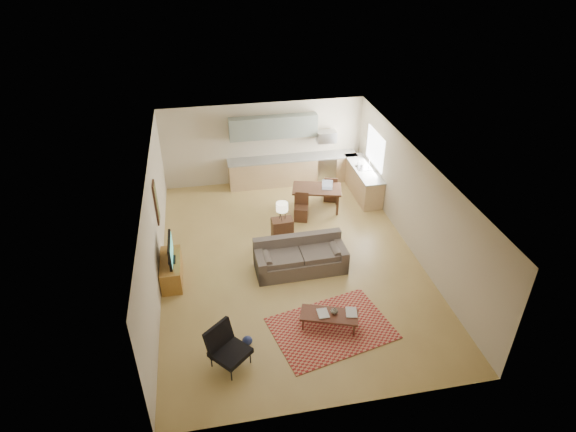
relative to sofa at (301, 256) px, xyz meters
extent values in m
plane|color=tan|center=(-0.18, 0.45, -0.41)|extent=(9.00, 9.00, 0.00)
plane|color=white|center=(-0.18, 0.45, 2.29)|extent=(9.00, 9.00, 0.00)
plane|color=beige|center=(-0.18, 4.95, 0.94)|extent=(6.50, 0.00, 6.50)
plane|color=beige|center=(-0.18, -4.05, 0.94)|extent=(6.50, 0.00, 6.50)
plane|color=beige|center=(-3.43, 0.45, 0.94)|extent=(0.00, 9.00, 9.00)
plane|color=beige|center=(3.07, 0.45, 0.94)|extent=(0.00, 9.00, 9.00)
cube|color=#A5A8AD|center=(1.82, 4.63, 0.04)|extent=(0.62, 0.62, 0.90)
cube|color=#A5A8AD|center=(1.82, 4.65, 1.14)|extent=(0.62, 0.40, 0.35)
cube|color=gray|center=(0.12, 4.78, 1.54)|extent=(2.80, 0.34, 0.70)
cube|color=white|center=(3.05, 3.45, 1.14)|extent=(0.02, 1.40, 1.05)
cube|color=maroon|center=(0.24, -2.14, -0.40)|extent=(2.81, 2.24, 0.02)
imported|color=maroon|center=(-0.07, -2.05, -0.03)|extent=(0.23, 0.31, 0.03)
imported|color=navy|center=(0.54, -2.10, -0.03)|extent=(0.38, 0.43, 0.02)
imported|color=black|center=(0.29, -2.07, 0.04)|extent=(0.19, 0.19, 0.16)
imported|color=#FDF1C6|center=(2.65, 3.66, 0.61)|extent=(0.11, 0.11, 0.19)
camera|label=1|loc=(-2.11, -9.37, 7.17)|focal=30.00mm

